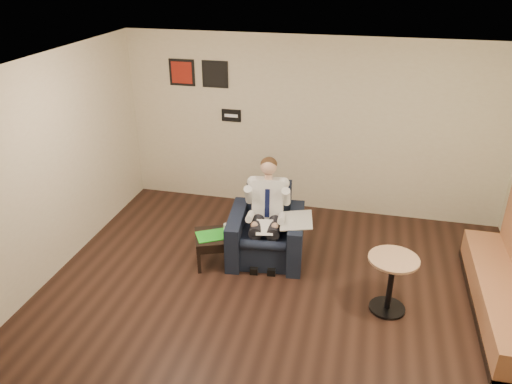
% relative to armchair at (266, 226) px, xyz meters
% --- Properties ---
extents(ground, '(6.00, 6.00, 0.00)m').
position_rel_armchair_xyz_m(ground, '(0.35, -1.35, -0.49)').
color(ground, black).
rests_on(ground, ground).
extents(wall_back, '(6.00, 0.02, 2.80)m').
position_rel_armchair_xyz_m(wall_back, '(0.35, 1.65, 0.91)').
color(wall_back, beige).
rests_on(wall_back, ground).
extents(wall_left, '(0.02, 6.00, 2.80)m').
position_rel_armchair_xyz_m(wall_left, '(-2.65, -1.35, 0.91)').
color(wall_left, beige).
rests_on(wall_left, ground).
extents(ceiling, '(6.00, 6.00, 0.02)m').
position_rel_armchair_xyz_m(ceiling, '(0.35, -1.35, 2.31)').
color(ceiling, white).
rests_on(ceiling, wall_back).
extents(seating_sign, '(0.32, 0.02, 0.20)m').
position_rel_armchair_xyz_m(seating_sign, '(-0.95, 1.64, 1.01)').
color(seating_sign, black).
rests_on(seating_sign, wall_back).
extents(art_print_left, '(0.42, 0.03, 0.42)m').
position_rel_armchair_xyz_m(art_print_left, '(-1.75, 1.64, 1.66)').
color(art_print_left, maroon).
rests_on(art_print_left, wall_back).
extents(art_print_right, '(0.42, 0.03, 0.42)m').
position_rel_armchair_xyz_m(art_print_right, '(-1.20, 1.64, 1.66)').
color(art_print_right, black).
rests_on(art_print_right, wall_back).
extents(armchair, '(1.11, 1.11, 0.97)m').
position_rel_armchair_xyz_m(armchair, '(0.00, 0.00, 0.00)').
color(armchair, black).
rests_on(armchair, ground).
extents(seated_man, '(0.74, 1.02, 1.33)m').
position_rel_armchair_xyz_m(seated_man, '(0.01, -0.13, 0.18)').
color(seated_man, silver).
rests_on(seated_man, armchair).
extents(lap_papers, '(0.28, 0.35, 0.01)m').
position_rel_armchair_xyz_m(lap_papers, '(0.03, -0.23, 0.11)').
color(lap_papers, white).
rests_on(lap_papers, seated_man).
extents(newspaper, '(0.51, 0.59, 0.01)m').
position_rel_armchair_xyz_m(newspaper, '(0.42, -0.06, 0.18)').
color(newspaper, silver).
rests_on(newspaper, armchair).
extents(side_table, '(0.68, 0.68, 0.43)m').
position_rel_armchair_xyz_m(side_table, '(-0.65, -0.30, -0.27)').
color(side_table, black).
rests_on(side_table, ground).
extents(green_folder, '(0.52, 0.48, 0.01)m').
position_rel_armchair_xyz_m(green_folder, '(-0.67, -0.33, -0.05)').
color(green_folder, green).
rests_on(green_folder, side_table).
extents(coffee_mug, '(0.10, 0.10, 0.09)m').
position_rel_armchair_xyz_m(coffee_mug, '(-0.53, -0.13, -0.01)').
color(coffee_mug, white).
rests_on(coffee_mug, side_table).
extents(smartphone, '(0.14, 0.09, 0.01)m').
position_rel_armchair_xyz_m(smartphone, '(-0.66, -0.14, -0.05)').
color(smartphone, black).
rests_on(smartphone, side_table).
extents(banquette, '(0.58, 2.45, 1.25)m').
position_rel_armchair_xyz_m(banquette, '(2.94, -0.56, 0.14)').
color(banquette, '#A86841').
rests_on(banquette, ground).
extents(cafe_table, '(0.72, 0.72, 0.73)m').
position_rel_armchair_xyz_m(cafe_table, '(1.67, -0.79, -0.12)').
color(cafe_table, tan).
rests_on(cafe_table, ground).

